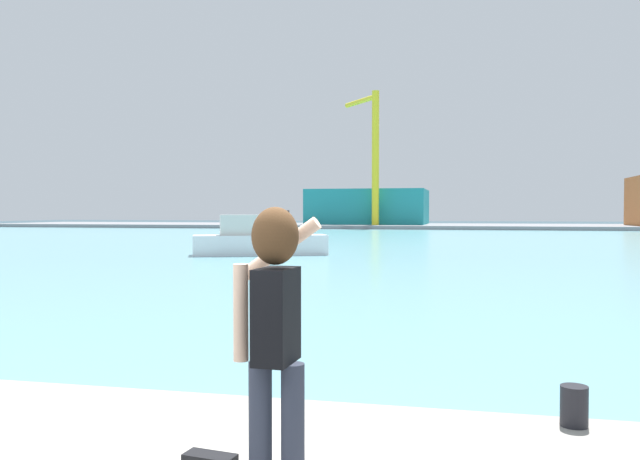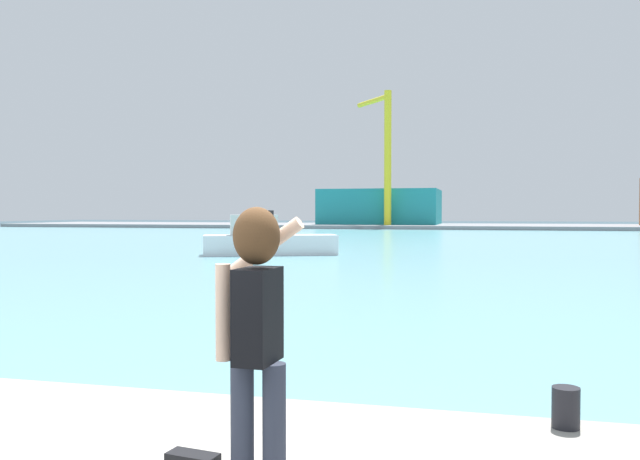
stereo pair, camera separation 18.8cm
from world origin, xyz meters
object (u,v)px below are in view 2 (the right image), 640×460
object	(u,v)px
port_crane	(385,147)
warehouse_left	(381,207)
harbor_bollard	(566,407)
person_photographer	(256,321)
boat_moored	(267,241)

from	to	relation	value
port_crane	warehouse_left	bearing A→B (deg)	102.79
harbor_bollard	port_crane	world-z (taller)	port_crane
person_photographer	warehouse_left	bearing A→B (deg)	11.33
harbor_bollard	warehouse_left	size ratio (longest dim) A/B	0.02
port_crane	boat_moored	bearing A→B (deg)	-88.07
boat_moored	warehouse_left	xyz separation A→B (m)	(-3.50, 63.76, 2.27)
warehouse_left	person_photographer	bearing A→B (deg)	-81.73
person_photographer	warehouse_left	world-z (taller)	warehouse_left
harbor_bollard	boat_moored	bearing A→B (deg)	113.11
boat_moored	port_crane	world-z (taller)	port_crane
boat_moored	warehouse_left	bearing A→B (deg)	70.31
boat_moored	port_crane	bearing A→B (deg)	69.09
person_photographer	harbor_bollard	world-z (taller)	person_photographer
harbor_bollard	boat_moored	size ratio (longest dim) A/B	0.04
person_photographer	port_crane	xyz separation A→B (m)	(-12.07, 86.93, 9.57)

